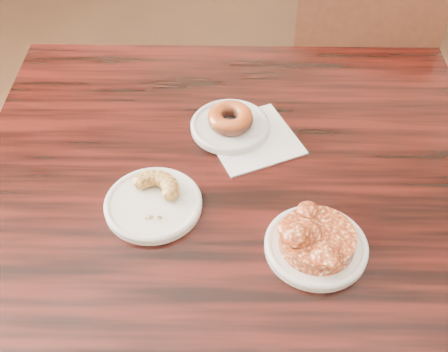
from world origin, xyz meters
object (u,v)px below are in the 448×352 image
(chair_far, at_px, (365,73))
(cruller_fragment, at_px, (152,197))
(cafe_table, at_px, (232,306))
(glazed_donut, at_px, (230,118))
(apple_fritter, at_px, (318,237))

(chair_far, xyz_separation_m, cruller_fragment, (-0.31, -0.96, 0.33))
(cafe_table, distance_m, glazed_donut, 0.45)
(cruller_fragment, bearing_deg, apple_fritter, -1.22)
(glazed_donut, xyz_separation_m, cruller_fragment, (-0.07, -0.24, -0.01))
(cafe_table, bearing_deg, glazed_donut, 92.38)
(chair_far, distance_m, glazed_donut, 0.83)
(apple_fritter, height_order, cruller_fragment, apple_fritter)
(chair_far, distance_m, apple_fritter, 1.02)
(chair_far, height_order, glazed_donut, chair_far)
(cafe_table, height_order, glazed_donut, glazed_donut)
(chair_far, distance_m, cruller_fragment, 1.06)
(chair_far, relative_size, glazed_donut, 9.70)
(cruller_fragment, bearing_deg, glazed_donut, 73.22)
(cafe_table, relative_size, cruller_fragment, 9.28)
(chair_far, bearing_deg, cruller_fragment, 77.97)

